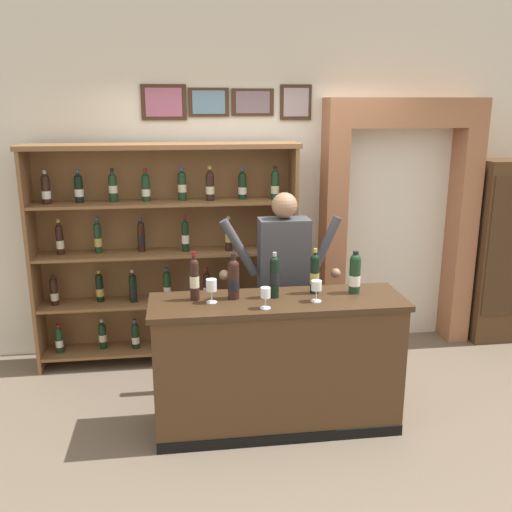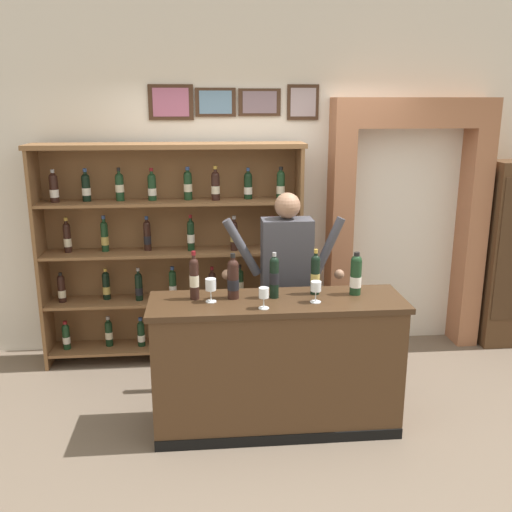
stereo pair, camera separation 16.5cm
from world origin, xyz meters
name	(u,v)px [view 1 (the left image)]	position (x,y,z in m)	size (l,w,h in m)	color
ground_plane	(285,425)	(0.00, 0.00, -0.01)	(14.00, 14.00, 0.02)	#6B5B4C
back_wall	(256,178)	(0.00, 1.60, 1.62)	(12.00, 0.19, 3.24)	silver
wine_shelf	(166,248)	(-0.85, 1.28, 1.06)	(2.34, 0.37, 1.97)	brown
archway_doorway	(395,210)	(1.34, 1.47, 1.31)	(1.48, 0.45, 2.35)	#9E6647
side_cabinet	(508,251)	(2.46, 1.34, 0.89)	(0.71, 0.41, 1.78)	#4C331E
tasting_counter	(277,364)	(-0.06, 0.00, 0.49)	(1.78, 0.54, 0.98)	#4C331E
shopkeeper	(284,271)	(0.09, 0.60, 1.00)	(0.99, 0.22, 1.63)	#2D3347
tasting_bottle_grappa	(194,278)	(-0.63, 0.07, 1.14)	(0.07, 0.07, 0.34)	black
tasting_bottle_vin_santo	(233,279)	(-0.36, 0.06, 1.12)	(0.08, 0.08, 0.32)	black
tasting_bottle_bianco	(274,276)	(-0.08, 0.05, 1.14)	(0.07, 0.07, 0.33)	black
tasting_bottle_riserva	(315,273)	(0.22, 0.10, 1.13)	(0.07, 0.07, 0.33)	black
tasting_bottle_prosecco	(355,273)	(0.51, 0.07, 1.13)	(0.08, 0.08, 0.31)	#19381E
wine_glass_spare	(211,286)	(-0.52, 0.00, 1.10)	(0.07, 0.07, 0.17)	silver
wine_glass_left	(316,287)	(0.19, -0.07, 1.08)	(0.08, 0.08, 0.15)	silver
wine_glass_right	(265,294)	(-0.17, -0.16, 1.08)	(0.07, 0.07, 0.14)	silver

